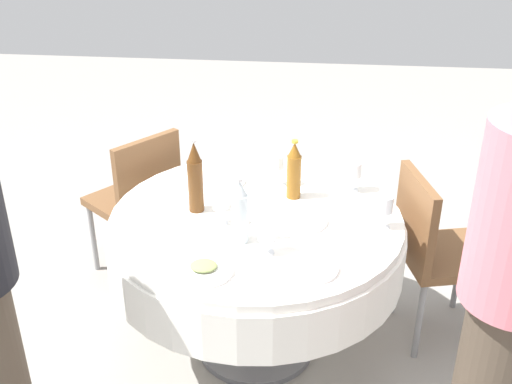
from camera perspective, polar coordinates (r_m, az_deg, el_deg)
name	(u,v)px	position (r m, az deg, el deg)	size (l,w,h in m)	color
ground_plane	(256,346)	(3.17, 0.00, -13.84)	(10.00, 10.00, 0.00)	gray
dining_table	(256,245)	(2.81, 0.00, -4.80)	(1.31, 1.31, 0.74)	white
bottle_clear_east	(240,212)	(2.49, -1.46, -1.83)	(0.07, 0.07, 0.28)	silver
bottle_amber_far	(294,171)	(2.83, 3.47, 1.91)	(0.07, 0.07, 0.28)	#8C5619
bottle_brown_left	(195,178)	(2.72, -5.54, 1.26)	(0.07, 0.07, 0.34)	#593314
wine_glass_near	(221,203)	(2.63, -3.23, -0.97)	(0.07, 0.07, 0.14)	white
wine_glass_mid	(353,171)	(2.93, 8.83, 1.88)	(0.07, 0.07, 0.14)	white
wine_glass_front	(385,206)	(2.65, 11.61, -1.23)	(0.07, 0.07, 0.15)	white
wine_glass_right	(267,231)	(2.43, 1.00, -3.55)	(0.07, 0.07, 0.14)	white
wine_glass_rear	(278,163)	(2.95, 2.01, 2.61)	(0.06, 0.06, 0.15)	white
plate_rear	(302,221)	(2.69, 4.19, -2.60)	(0.22, 0.22, 0.02)	white
plate_inner	(204,269)	(2.38, -4.76, -6.97)	(0.23, 0.23, 0.04)	white
plate_north	(223,180)	(3.03, -3.02, 1.09)	(0.22, 0.22, 0.02)	white
plate_outer	(311,267)	(2.39, 5.03, -6.84)	(0.21, 0.21, 0.02)	white
fork_far	(318,181)	(3.04, 5.68, 1.02)	(0.18, 0.02, 0.01)	silver
person_east	(511,307)	(2.12, 22.18, -9.62)	(0.34, 0.34, 1.69)	#4C3F33
chair_front	(139,195)	(3.44, -10.56, -0.23)	(0.56, 0.56, 0.87)	brown
chair_right	(432,245)	(3.06, 15.73, -4.62)	(0.48, 0.48, 0.87)	brown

